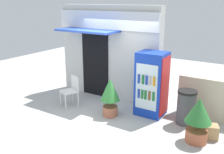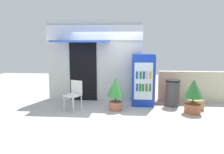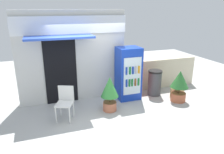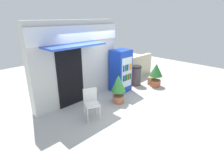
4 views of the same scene
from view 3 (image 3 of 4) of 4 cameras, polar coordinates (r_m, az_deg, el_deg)
The scene contains 9 objects.
ground at distance 6.27m, azimuth -2.91°, elevation -10.24°, with size 16.00×16.00×0.00m, color #B2B2AD.
storefront_building at distance 7.01m, azimuth -10.65°, elevation 5.71°, with size 3.45×1.13×2.91m.
drink_cooler at distance 7.14m, azimuth 4.43°, elevation 0.95°, with size 0.77×0.70×1.75m.
plastic_chair at distance 6.03m, azimuth -12.36°, elevation -6.09°, with size 0.58×0.59×0.93m.
potted_plant_near_shop at distance 6.31m, azimuth -0.61°, elevation -3.75°, with size 0.53×0.53×1.06m.
potted_plant_curbside at distance 7.29m, azimuth 17.52°, elevation -1.75°, with size 0.58×0.58×1.04m.
trash_bin at distance 7.66m, azimuth 11.28°, elevation -1.49°, with size 0.48×0.48×0.89m.
stone_boundary_wall at distance 8.55m, azimuth 14.04°, elevation 1.11°, with size 2.44×0.22×1.10m, color beige.
cardboard_box at distance 7.77m, azimuth 16.96°, elevation -3.93°, with size 0.44×0.28×0.33m, color tan.
Camera 3 is at (-1.53, -5.30, 2.98)m, focal length 34.34 mm.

